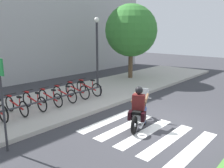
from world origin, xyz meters
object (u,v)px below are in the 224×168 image
at_px(bicycle_2, 34,101).
at_px(bicycle_6, 89,88).
at_px(motorcycle, 139,113).
at_px(bike_rack, 58,98).
at_px(bicycle_5, 77,90).
at_px(bicycle_4, 64,94).
at_px(street_sign, 1,88).
at_px(bicycle_3, 50,98).
at_px(rider, 139,104).
at_px(tree_near_rack, 131,31).
at_px(street_lamp, 97,47).
at_px(bicycle_1, 16,106).

height_order(bicycle_2, bicycle_6, bicycle_6).
xyz_separation_m(motorcycle, bike_rack, (-0.97, 3.31, 0.12)).
relative_size(bicycle_2, bike_rack, 0.33).
bearing_deg(bicycle_5, bicycle_4, 179.91).
xyz_separation_m(bicycle_6, street_sign, (-5.10, -2.18, 1.25)).
xyz_separation_m(bicycle_3, bicycle_5, (1.48, -0.00, 0.03)).
bearing_deg(rider, bicycle_4, 92.38).
bearing_deg(bicycle_6, bicycle_2, 179.99).
bearing_deg(bike_rack, motorcycle, -73.58).
distance_m(bicycle_4, bicycle_6, 1.48).
bearing_deg(bicycle_4, bike_rack, -143.12).
height_order(bicycle_5, bike_rack, bicycle_5).
distance_m(rider, street_sign, 4.25).
bearing_deg(tree_near_rack, street_sign, -161.71).
height_order(street_sign, tree_near_rack, tree_near_rack).
relative_size(street_lamp, street_sign, 1.52).
height_order(motorcycle, bicycle_4, motorcycle).
bearing_deg(bicycle_4, motorcycle, -86.50).
height_order(motorcycle, rider, rider).
xyz_separation_m(bicycle_1, bicycle_3, (1.48, 0.00, -0.01)).
relative_size(bicycle_4, tree_near_rack, 0.33).
bearing_deg(bicycle_2, bicycle_3, 0.04).
height_order(bicycle_3, bike_rack, bicycle_3).
relative_size(bicycle_6, tree_near_rack, 0.34).
xyz_separation_m(motorcycle, street_lamp, (2.58, 4.58, 1.95)).
xyz_separation_m(bicycle_1, street_lamp, (5.04, 0.72, 1.91)).
xyz_separation_m(bicycle_2, bicycle_5, (2.22, -0.00, 0.02)).
bearing_deg(bicycle_6, tree_near_rack, 12.90).
xyz_separation_m(bicycle_3, bicycle_6, (2.22, -0.00, 0.02)).
relative_size(bicycle_1, bike_rack, 0.32).
relative_size(motorcycle, bicycle_4, 1.21).
distance_m(bicycle_1, bicycle_6, 3.70).
bearing_deg(tree_near_rack, bicycle_5, -168.74).
relative_size(rider, bicycle_4, 0.88).
relative_size(bicycle_6, street_sign, 0.66).
bearing_deg(motorcycle, tree_near_rack, 39.11).
bearing_deg(motorcycle, street_lamp, 60.59).
relative_size(bicycle_3, bike_rack, 0.32).
bearing_deg(motorcycle, bicycle_2, 113.93).
bearing_deg(bike_rack, bicycle_4, 36.88).
distance_m(bike_rack, street_lamp, 4.20).
bearing_deg(bicycle_1, bicycle_2, -0.00).
xyz_separation_m(bicycle_3, street_sign, (-2.88, -2.18, 1.28)).
bearing_deg(bicycle_6, bicycle_3, 179.97).
distance_m(motorcycle, bike_rack, 3.45).
bearing_deg(street_sign, bicycle_6, 23.17).
distance_m(bicycle_6, bike_rack, 2.29).
height_order(bicycle_4, bicycle_6, bicycle_6).
xyz_separation_m(bicycle_4, street_sign, (-3.62, -2.18, 1.27)).
bearing_deg(bicycle_1, bicycle_4, -0.00).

